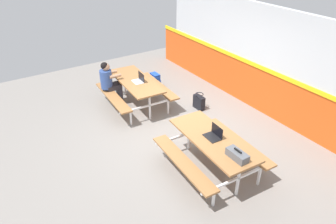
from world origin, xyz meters
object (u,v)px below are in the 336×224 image
at_px(laptop_dark, 214,135).
at_px(tote_bag_bright, 199,102).
at_px(student_nearer, 109,80).
at_px(laptop_silver, 139,80).
at_px(backpack_dark, 155,81).
at_px(picnic_table_right, 212,145).
at_px(toolbox_grey, 237,155).
at_px(picnic_table_left, 136,86).

relative_size(laptop_dark, tote_bag_bright, 0.77).
relative_size(student_nearer, laptop_silver, 3.63).
xyz_separation_m(student_nearer, backpack_dark, (-0.24, 1.51, -0.49)).
bearing_deg(picnic_table_right, backpack_dark, 165.25).
height_order(laptop_dark, toolbox_grey, laptop_dark).
distance_m(laptop_dark, backpack_dark, 3.82).
relative_size(picnic_table_right, laptop_silver, 5.86).
bearing_deg(tote_bag_bright, student_nearer, -128.44).
distance_m(picnic_table_left, tote_bag_bright, 1.67).
bearing_deg(picnic_table_right, picnic_table_left, -179.92).
xyz_separation_m(laptop_dark, toolbox_grey, (0.69, -0.08, 0.02)).
height_order(toolbox_grey, backpack_dark, toolbox_grey).
height_order(picnic_table_left, student_nearer, student_nearer).
distance_m(laptop_dark, tote_bag_bright, 2.41).
bearing_deg(student_nearer, tote_bag_bright, 51.56).
xyz_separation_m(backpack_dark, tote_bag_bright, (1.68, 0.30, -0.02)).
xyz_separation_m(picnic_table_right, laptop_silver, (-2.89, 0.03, 0.21)).
bearing_deg(toolbox_grey, student_nearer, -173.10).
bearing_deg(toolbox_grey, laptop_dark, 173.58).
distance_m(laptop_silver, tote_bag_bright, 1.64).
height_order(picnic_table_right, backpack_dark, picnic_table_right).
distance_m(picnic_table_left, laptop_dark, 3.00).
xyz_separation_m(picnic_table_left, laptop_silver, (0.13, 0.03, 0.21)).
relative_size(picnic_table_right, toolbox_grey, 4.87).
xyz_separation_m(picnic_table_left, toolbox_grey, (3.68, -0.03, 0.24)).
height_order(laptop_dark, tote_bag_bright, laptop_dark).
bearing_deg(laptop_silver, picnic_table_right, -0.51).
bearing_deg(laptop_silver, laptop_dark, 0.26).
xyz_separation_m(picnic_table_right, laptop_dark, (-0.02, 0.04, 0.21)).
relative_size(picnic_table_left, laptop_dark, 5.86).
relative_size(picnic_table_left, student_nearer, 1.61).
height_order(picnic_table_right, laptop_dark, laptop_dark).
xyz_separation_m(laptop_silver, laptop_dark, (2.87, 0.01, 0.00)).
height_order(backpack_dark, tote_bag_bright, backpack_dark).
height_order(laptop_silver, laptop_dark, same).
distance_m(picnic_table_left, student_nearer, 0.70).
xyz_separation_m(laptop_dark, tote_bag_bright, (-1.99, 1.24, -0.59)).
relative_size(student_nearer, backpack_dark, 2.74).
distance_m(picnic_table_left, backpack_dark, 1.24).
bearing_deg(tote_bag_bright, picnic_table_right, -32.40).
xyz_separation_m(student_nearer, laptop_silver, (0.56, 0.56, 0.08)).
bearing_deg(backpack_dark, tote_bag_bright, 10.30).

